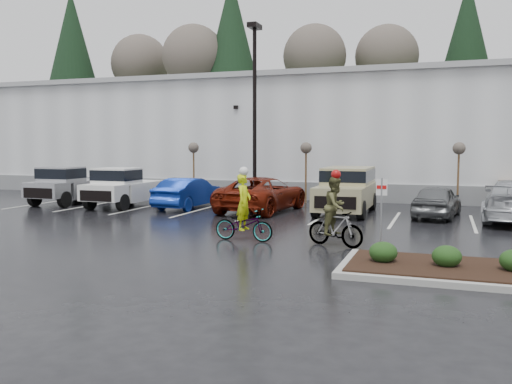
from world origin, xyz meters
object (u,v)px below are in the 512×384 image
(sapling_east, at_px, (459,152))
(sapling_mid, at_px, (306,151))
(car_red, at_px, (262,194))
(pallet_stack_a, at_px, (512,194))
(cyclist_hivis, at_px, (244,218))
(lamppost, at_px, (255,94))
(fire_lane_sign, at_px, (381,207))
(pickup_white, at_px, (127,187))
(car_grey, at_px, (437,201))
(car_blue, at_px, (189,193))
(cyclist_olive, at_px, (335,219))
(sapling_west, at_px, (194,151))
(suv_tan, at_px, (346,191))
(pickup_silver, at_px, (73,185))

(sapling_east, bearing_deg, sapling_mid, 180.00)
(sapling_mid, bearing_deg, car_red, -104.67)
(pallet_stack_a, height_order, cyclist_hivis, cyclist_hivis)
(lamppost, bearing_deg, fire_lane_sign, -56.54)
(sapling_mid, xyz_separation_m, car_red, (-1.05, -4.01, -1.93))
(pickup_white, xyz_separation_m, car_grey, (14.67, 0.75, -0.28))
(fire_lane_sign, distance_m, car_blue, 13.40)
(car_blue, xyz_separation_m, cyclist_olive, (8.62, -7.47, 0.11))
(sapling_mid, height_order, fire_lane_sign, sapling_mid)
(sapling_east, height_order, car_blue, sapling_east)
(lamppost, xyz_separation_m, sapling_east, (10.00, 1.00, -2.96))
(pickup_white, bearing_deg, sapling_west, 70.32)
(suv_tan, bearing_deg, car_blue, -176.83)
(cyclist_hivis, height_order, cyclist_olive, cyclist_hivis)
(car_grey, bearing_deg, car_blue, 9.96)
(lamppost, distance_m, car_grey, 10.71)
(fire_lane_sign, relative_size, car_grey, 0.54)
(sapling_mid, relative_size, pickup_silver, 0.62)
(sapling_west, relative_size, car_grey, 0.78)
(fire_lane_sign, bearing_deg, pickup_white, 147.76)
(lamppost, distance_m, sapling_west, 5.07)
(lamppost, height_order, cyclist_hivis, lamppost)
(car_blue, height_order, car_red, car_red)
(fire_lane_sign, xyz_separation_m, car_grey, (1.31, 9.18, -0.71))
(pickup_white, height_order, car_red, pickup_white)
(sapling_west, bearing_deg, pickup_white, -109.68)
(pallet_stack_a, relative_size, pickup_white, 0.26)
(car_blue, bearing_deg, sapling_mid, -136.38)
(suv_tan, bearing_deg, lamppost, 153.55)
(pallet_stack_a, height_order, suv_tan, suv_tan)
(pallet_stack_a, xyz_separation_m, fire_lane_sign, (-4.70, -13.80, 0.73))
(lamppost, bearing_deg, car_blue, -127.35)
(car_grey, bearing_deg, sapling_mid, -20.80)
(sapling_west, distance_m, sapling_east, 14.00)
(lamppost, distance_m, sapling_mid, 4.00)
(car_red, distance_m, car_grey, 7.67)
(sapling_east, relative_size, car_grey, 0.78)
(car_red, bearing_deg, sapling_mid, -98.29)
(pallet_stack_a, height_order, car_grey, car_grey)
(sapling_east, bearing_deg, cyclist_olive, -107.82)
(car_grey, bearing_deg, cyclist_olive, 78.29)
(car_blue, relative_size, cyclist_olive, 1.92)
(lamppost, relative_size, car_red, 1.61)
(sapling_west, xyz_separation_m, pickup_silver, (-5.04, -4.10, -1.75))
(car_red, xyz_separation_m, suv_tan, (3.80, 0.40, 0.23))
(pickup_white, xyz_separation_m, car_blue, (3.25, 0.34, -0.24))
(sapling_mid, xyz_separation_m, pickup_white, (-8.06, -4.37, -1.75))
(pickup_silver, bearing_deg, car_grey, 1.53)
(pickup_white, bearing_deg, cyclist_olive, -30.99)
(cyclist_hivis, bearing_deg, car_red, 16.30)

